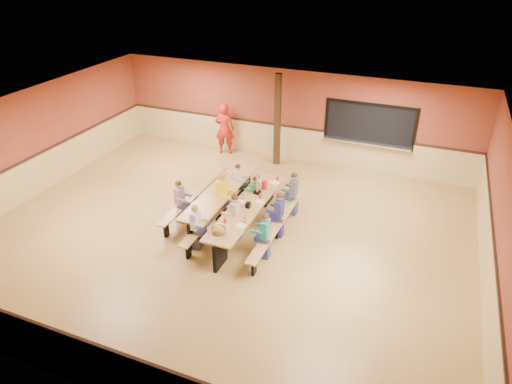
% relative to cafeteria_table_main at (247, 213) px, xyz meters
% --- Properties ---
extents(ground, '(12.00, 12.00, 0.00)m').
position_rel_cafeteria_table_main_xyz_m(ground, '(-0.47, -0.32, -0.53)').
color(ground, olive).
rests_on(ground, ground).
extents(room_envelope, '(12.04, 10.04, 3.02)m').
position_rel_cafeteria_table_main_xyz_m(room_envelope, '(-0.47, -0.32, 0.16)').
color(room_envelope, brown).
rests_on(room_envelope, ground).
extents(kitchen_pass_through, '(2.78, 0.28, 1.38)m').
position_rel_cafeteria_table_main_xyz_m(kitchen_pass_through, '(2.13, 4.64, 0.96)').
color(kitchen_pass_through, black).
rests_on(kitchen_pass_through, ground).
extents(structural_post, '(0.18, 0.18, 3.00)m').
position_rel_cafeteria_table_main_xyz_m(structural_post, '(-0.67, 4.08, 0.97)').
color(structural_post, black).
rests_on(structural_post, ground).
extents(cafeteria_table_main, '(1.91, 3.70, 0.74)m').
position_rel_cafeteria_table_main_xyz_m(cafeteria_table_main, '(0.00, 0.00, 0.00)').
color(cafeteria_table_main, '#AE7B45').
rests_on(cafeteria_table_main, ground).
extents(cafeteria_table_second, '(1.91, 3.70, 0.74)m').
position_rel_cafeteria_table_main_xyz_m(cafeteria_table_second, '(-0.95, 0.56, 0.00)').
color(cafeteria_table_second, '#AE7B45').
rests_on(cafeteria_table_second, ground).
extents(seated_child_white_left, '(0.35, 0.29, 1.17)m').
position_rel_cafeteria_table_main_xyz_m(seated_child_white_left, '(-0.83, -1.14, 0.06)').
color(seated_child_white_left, silver).
rests_on(seated_child_white_left, ground).
extents(seated_adult_yellow, '(0.44, 0.36, 1.36)m').
position_rel_cafeteria_table_main_xyz_m(seated_adult_yellow, '(-0.83, 0.32, 0.15)').
color(seated_adult_yellow, yellow).
rests_on(seated_adult_yellow, ground).
extents(seated_child_grey_left, '(0.33, 0.27, 1.14)m').
position_rel_cafeteria_table_main_xyz_m(seated_child_grey_left, '(-0.83, 1.31, 0.04)').
color(seated_child_grey_left, silver).
rests_on(seated_child_grey_left, ground).
extents(seated_child_teal_right, '(0.35, 0.29, 1.18)m').
position_rel_cafeteria_table_main_xyz_m(seated_child_teal_right, '(0.82, -0.88, 0.06)').
color(seated_child_teal_right, teal).
rests_on(seated_child_teal_right, ground).
extents(seated_child_navy_right, '(0.37, 0.30, 1.20)m').
position_rel_cafeteria_table_main_xyz_m(seated_child_navy_right, '(0.82, 0.08, 0.08)').
color(seated_child_navy_right, navy).
rests_on(seated_child_navy_right, ground).
extents(seated_child_char_right, '(0.37, 0.30, 1.21)m').
position_rel_cafeteria_table_main_xyz_m(seated_child_char_right, '(0.82, 1.23, 0.08)').
color(seated_child_char_right, '#4B5056').
rests_on(seated_child_char_right, ground).
extents(seated_child_purple_sec, '(0.36, 0.29, 1.19)m').
position_rel_cafeteria_table_main_xyz_m(seated_child_purple_sec, '(-1.77, -0.26, 0.07)').
color(seated_child_purple_sec, '#996696').
rests_on(seated_child_purple_sec, ground).
extents(seated_child_green_sec, '(0.32, 0.26, 1.11)m').
position_rel_cafeteria_table_main_xyz_m(seated_child_green_sec, '(-0.12, 0.84, 0.03)').
color(seated_child_green_sec, '#317A4F').
rests_on(seated_child_green_sec, ground).
extents(seated_child_tan_sec, '(0.38, 0.31, 1.23)m').
position_rel_cafeteria_table_main_xyz_m(seated_child_tan_sec, '(-0.12, -0.43, 0.09)').
color(seated_child_tan_sec, '#BDAB99').
rests_on(seated_child_tan_sec, ground).
extents(standing_woman, '(0.75, 0.61, 1.77)m').
position_rel_cafeteria_table_main_xyz_m(standing_woman, '(-2.63, 4.23, 0.36)').
color(standing_woman, red).
rests_on(standing_woman, ground).
extents(punch_pitcher, '(0.16, 0.16, 0.22)m').
position_rel_cafeteria_table_main_xyz_m(punch_pitcher, '(0.09, 1.00, 0.32)').
color(punch_pitcher, red).
rests_on(punch_pitcher, cafeteria_table_main).
extents(chip_bowl, '(0.32, 0.32, 0.15)m').
position_rel_cafeteria_table_main_xyz_m(chip_bowl, '(-0.12, -1.34, 0.29)').
color(chip_bowl, orange).
rests_on(chip_bowl, cafeteria_table_main).
extents(napkin_dispenser, '(0.10, 0.14, 0.13)m').
position_rel_cafeteria_table_main_xyz_m(napkin_dispenser, '(0.06, -0.07, 0.28)').
color(napkin_dispenser, black).
rests_on(napkin_dispenser, cafeteria_table_main).
extents(condiment_mustard, '(0.06, 0.06, 0.17)m').
position_rel_cafeteria_table_main_xyz_m(condiment_mustard, '(-0.12, -0.16, 0.30)').
color(condiment_mustard, yellow).
rests_on(condiment_mustard, cafeteria_table_main).
extents(condiment_ketchup, '(0.06, 0.06, 0.17)m').
position_rel_cafeteria_table_main_xyz_m(condiment_ketchup, '(-0.07, -0.26, 0.30)').
color(condiment_ketchup, '#B2140F').
rests_on(condiment_ketchup, cafeteria_table_main).
extents(table_paddle, '(0.16, 0.16, 0.56)m').
position_rel_cafeteria_table_main_xyz_m(table_paddle, '(0.01, 0.68, 0.35)').
color(table_paddle, black).
rests_on(table_paddle, cafeteria_table_main).
extents(place_settings, '(0.65, 3.30, 0.11)m').
position_rel_cafeteria_table_main_xyz_m(place_settings, '(0.00, -0.00, 0.27)').
color(place_settings, beige).
rests_on(place_settings, cafeteria_table_main).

